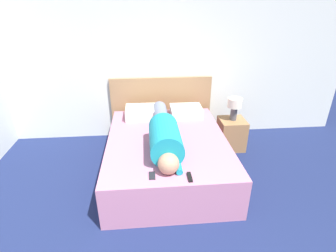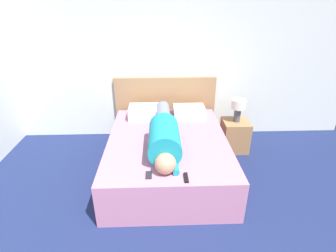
{
  "view_description": "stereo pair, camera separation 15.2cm",
  "coord_description": "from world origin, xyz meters",
  "px_view_note": "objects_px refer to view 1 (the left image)",
  "views": [
    {
      "loc": [
        -0.28,
        -0.59,
        2.14
      ],
      "look_at": [
        -0.02,
        2.26,
        0.76
      ],
      "focal_mm": 28.0,
      "sensor_mm": 36.0,
      "label": 1
    },
    {
      "loc": [
        -0.12,
        -0.6,
        2.14
      ],
      "look_at": [
        -0.02,
        2.26,
        0.76
      ],
      "focal_mm": 28.0,
      "sensor_mm": 36.0,
      "label": 2
    }
  ],
  "objects_px": {
    "cell_phone": "(152,176)",
    "tv_remote": "(190,177)",
    "nightstand": "(231,134)",
    "person_lying": "(164,134)",
    "pillow_second": "(186,111)",
    "pillow_near_headboard": "(142,112)",
    "bed": "(167,155)",
    "table_lamp": "(235,105)"
  },
  "relations": [
    {
      "from": "cell_phone",
      "to": "tv_remote",
      "type": "bearing_deg",
      "value": -9.83
    },
    {
      "from": "nightstand",
      "to": "tv_remote",
      "type": "height_order",
      "value": "tv_remote"
    },
    {
      "from": "tv_remote",
      "to": "cell_phone",
      "type": "xyz_separation_m",
      "value": [
        -0.38,
        0.07,
        -0.01
      ]
    },
    {
      "from": "nightstand",
      "to": "cell_phone",
      "type": "bearing_deg",
      "value": -133.54
    },
    {
      "from": "nightstand",
      "to": "person_lying",
      "type": "bearing_deg",
      "value": -146.45
    },
    {
      "from": "pillow_second",
      "to": "cell_phone",
      "type": "relative_size",
      "value": 3.67
    },
    {
      "from": "pillow_near_headboard",
      "to": "person_lying",
      "type": "bearing_deg",
      "value": -73.34
    },
    {
      "from": "bed",
      "to": "cell_phone",
      "type": "height_order",
      "value": "cell_phone"
    },
    {
      "from": "nightstand",
      "to": "pillow_near_headboard",
      "type": "relative_size",
      "value": 0.96
    },
    {
      "from": "bed",
      "to": "table_lamp",
      "type": "height_order",
      "value": "table_lamp"
    },
    {
      "from": "person_lying",
      "to": "pillow_near_headboard",
      "type": "relative_size",
      "value": 3.35
    },
    {
      "from": "bed",
      "to": "tv_remote",
      "type": "relative_size",
      "value": 13.16
    },
    {
      "from": "cell_phone",
      "to": "pillow_second",
      "type": "bearing_deg",
      "value": 68.94
    },
    {
      "from": "bed",
      "to": "table_lamp",
      "type": "distance_m",
      "value": 1.29
    },
    {
      "from": "person_lying",
      "to": "cell_phone",
      "type": "height_order",
      "value": "person_lying"
    },
    {
      "from": "bed",
      "to": "table_lamp",
      "type": "bearing_deg",
      "value": 27.63
    },
    {
      "from": "pillow_near_headboard",
      "to": "cell_phone",
      "type": "relative_size",
      "value": 3.86
    },
    {
      "from": "pillow_near_headboard",
      "to": "cell_phone",
      "type": "height_order",
      "value": "pillow_near_headboard"
    },
    {
      "from": "table_lamp",
      "to": "bed",
      "type": "bearing_deg",
      "value": -152.37
    },
    {
      "from": "bed",
      "to": "pillow_second",
      "type": "distance_m",
      "value": 0.86
    },
    {
      "from": "table_lamp",
      "to": "pillow_second",
      "type": "relative_size",
      "value": 0.73
    },
    {
      "from": "tv_remote",
      "to": "nightstand",
      "type": "bearing_deg",
      "value": 57.41
    },
    {
      "from": "person_lying",
      "to": "pillow_second",
      "type": "distance_m",
      "value": 0.98
    },
    {
      "from": "pillow_near_headboard",
      "to": "tv_remote",
      "type": "relative_size",
      "value": 3.35
    },
    {
      "from": "bed",
      "to": "nightstand",
      "type": "relative_size",
      "value": 4.1
    },
    {
      "from": "pillow_near_headboard",
      "to": "pillow_second",
      "type": "distance_m",
      "value": 0.67
    },
    {
      "from": "nightstand",
      "to": "cell_phone",
      "type": "relative_size",
      "value": 3.7
    },
    {
      "from": "person_lying",
      "to": "tv_remote",
      "type": "relative_size",
      "value": 11.23
    },
    {
      "from": "pillow_near_headboard",
      "to": "cell_phone",
      "type": "bearing_deg",
      "value": -86.48
    },
    {
      "from": "table_lamp",
      "to": "person_lying",
      "type": "relative_size",
      "value": 0.21
    },
    {
      "from": "table_lamp",
      "to": "tv_remote",
      "type": "bearing_deg",
      "value": -122.59
    },
    {
      "from": "table_lamp",
      "to": "person_lying",
      "type": "distance_m",
      "value": 1.34
    },
    {
      "from": "person_lying",
      "to": "pillow_near_headboard",
      "type": "bearing_deg",
      "value": 106.66
    },
    {
      "from": "cell_phone",
      "to": "bed",
      "type": "bearing_deg",
      "value": 74.42
    },
    {
      "from": "bed",
      "to": "person_lying",
      "type": "xyz_separation_m",
      "value": [
        -0.05,
        -0.18,
        0.41
      ]
    },
    {
      "from": "bed",
      "to": "person_lying",
      "type": "relative_size",
      "value": 1.17
    },
    {
      "from": "nightstand",
      "to": "tv_remote",
      "type": "xyz_separation_m",
      "value": [
        -0.91,
        -1.42,
        0.28
      ]
    },
    {
      "from": "nightstand",
      "to": "tv_remote",
      "type": "distance_m",
      "value": 1.71
    },
    {
      "from": "bed",
      "to": "pillow_near_headboard",
      "type": "distance_m",
      "value": 0.85
    },
    {
      "from": "pillow_near_headboard",
      "to": "pillow_second",
      "type": "bearing_deg",
      "value": 0.0
    },
    {
      "from": "pillow_second",
      "to": "table_lamp",
      "type": "bearing_deg",
      "value": -11.98
    },
    {
      "from": "table_lamp",
      "to": "pillow_near_headboard",
      "type": "bearing_deg",
      "value": 173.79
    }
  ]
}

